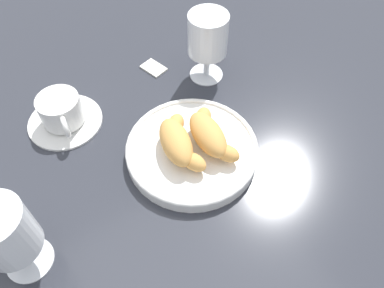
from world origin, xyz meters
The scene contains 8 objects.
ground_plane centered at (0.00, 0.00, 0.00)m, with size 2.20×2.20×0.00m, color #2D3038.
pastry_plate centered at (0.02, 0.02, 0.01)m, with size 0.23×0.23×0.02m.
croissant_large centered at (0.02, 0.00, 0.04)m, with size 0.13×0.08×0.04m.
croissant_small centered at (0.03, 0.05, 0.04)m, with size 0.14×0.07×0.04m.
coffee_cup_near centered at (-0.16, -0.14, 0.03)m, with size 0.14×0.14×0.06m.
juice_glass_left centered at (0.06, -0.28, 0.09)m, with size 0.08×0.08×0.14m.
juice_glass_right centered at (-0.13, 0.15, 0.09)m, with size 0.08×0.08×0.14m.
sugar_packet centered at (-0.20, 0.07, 0.00)m, with size 0.05×0.03×0.01m, color white.
Camera 1 is at (0.34, -0.19, 0.53)m, focal length 35.11 mm.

